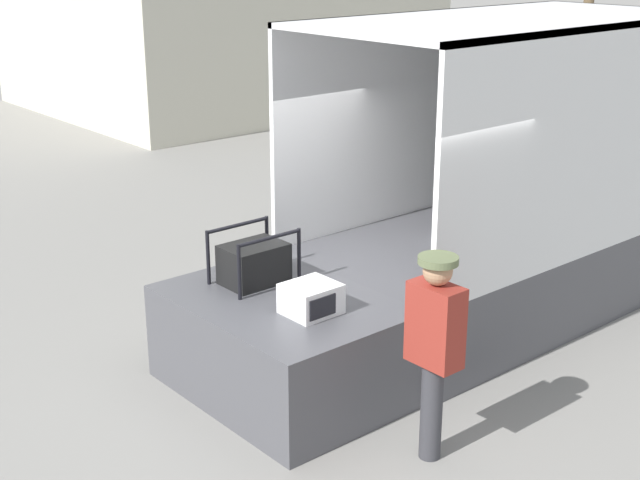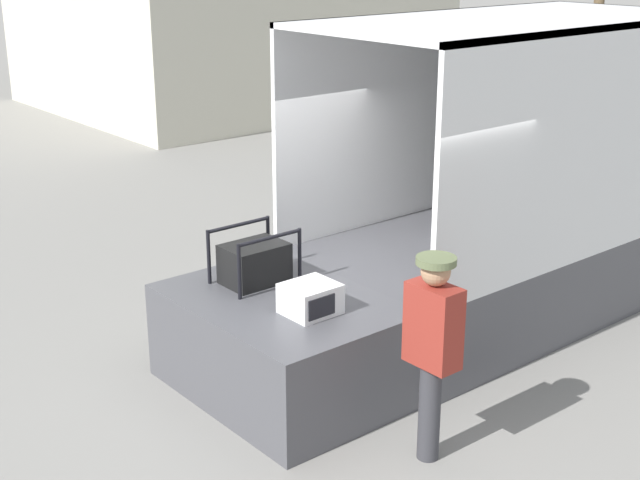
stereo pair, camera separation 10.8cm
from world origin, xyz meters
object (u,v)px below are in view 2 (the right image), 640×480
(portable_generator, at_px, (257,262))
(microwave, at_px, (311,299))
(worker_person, at_px, (433,338))
(box_truck, at_px, (588,197))

(portable_generator, bearing_deg, microwave, -95.13)
(worker_person, bearing_deg, box_truck, 20.27)
(box_truck, relative_size, portable_generator, 9.34)
(microwave, height_order, worker_person, worker_person)
(box_truck, height_order, microwave, box_truck)
(box_truck, xyz_separation_m, portable_generator, (-4.69, 0.48, 0.12))
(portable_generator, distance_m, worker_person, 2.16)
(microwave, relative_size, worker_person, 0.26)
(box_truck, bearing_deg, portable_generator, 174.20)
(box_truck, distance_m, portable_generator, 4.71)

